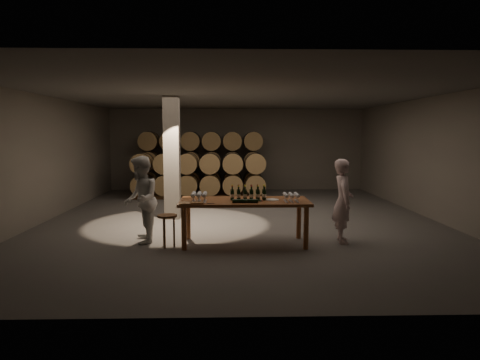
{
  "coord_description": "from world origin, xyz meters",
  "views": [
    {
      "loc": [
        -0.31,
        -11.01,
        2.24
      ],
      "look_at": [
        -0.04,
        -0.58,
        1.1
      ],
      "focal_mm": 32.0,
      "sensor_mm": 36.0,
      "label": 1
    }
  ],
  "objects_px": {
    "stool": "(167,221)",
    "notebook_near": "(197,203)",
    "plate": "(272,200)",
    "person_man": "(343,201)",
    "person_woman": "(141,200)",
    "tasting_table": "(244,205)",
    "bottle_cluster": "(248,194)"
  },
  "relations": [
    {
      "from": "stool",
      "to": "notebook_near",
      "type": "bearing_deg",
      "value": -19.98
    },
    {
      "from": "plate",
      "to": "person_man",
      "type": "bearing_deg",
      "value": 4.19
    },
    {
      "from": "stool",
      "to": "person_woman",
      "type": "relative_size",
      "value": 0.36
    },
    {
      "from": "stool",
      "to": "person_woman",
      "type": "height_order",
      "value": "person_woman"
    },
    {
      "from": "tasting_table",
      "to": "bottle_cluster",
      "type": "xyz_separation_m",
      "value": [
        0.08,
        0.07,
        0.21
      ]
    },
    {
      "from": "stool",
      "to": "person_woman",
      "type": "distance_m",
      "value": 0.77
    },
    {
      "from": "person_man",
      "to": "stool",
      "type": "bearing_deg",
      "value": 99.62
    },
    {
      "from": "tasting_table",
      "to": "person_woman",
      "type": "distance_m",
      "value": 2.12
    },
    {
      "from": "tasting_table",
      "to": "bottle_cluster",
      "type": "height_order",
      "value": "bottle_cluster"
    },
    {
      "from": "plate",
      "to": "stool",
      "type": "xyz_separation_m",
      "value": [
        -2.09,
        -0.17,
        -0.38
      ]
    },
    {
      "from": "plate",
      "to": "notebook_near",
      "type": "bearing_deg",
      "value": -165.01
    },
    {
      "from": "bottle_cluster",
      "to": "stool",
      "type": "height_order",
      "value": "bottle_cluster"
    },
    {
      "from": "tasting_table",
      "to": "person_woman",
      "type": "relative_size",
      "value": 1.45
    },
    {
      "from": "bottle_cluster",
      "to": "person_man",
      "type": "distance_m",
      "value": 1.95
    },
    {
      "from": "person_man",
      "to": "person_woman",
      "type": "distance_m",
      "value": 4.14
    },
    {
      "from": "bottle_cluster",
      "to": "person_man",
      "type": "relative_size",
      "value": 0.42
    },
    {
      "from": "notebook_near",
      "to": "person_man",
      "type": "relative_size",
      "value": 0.13
    },
    {
      "from": "tasting_table",
      "to": "person_man",
      "type": "height_order",
      "value": "person_man"
    },
    {
      "from": "person_man",
      "to": "bottle_cluster",
      "type": "bearing_deg",
      "value": 95.71
    },
    {
      "from": "plate",
      "to": "notebook_near",
      "type": "relative_size",
      "value": 1.17
    },
    {
      "from": "person_man",
      "to": "person_woman",
      "type": "bearing_deg",
      "value": 94.23
    },
    {
      "from": "stool",
      "to": "person_man",
      "type": "height_order",
      "value": "person_man"
    },
    {
      "from": "plate",
      "to": "stool",
      "type": "height_order",
      "value": "plate"
    },
    {
      "from": "stool",
      "to": "person_woman",
      "type": "bearing_deg",
      "value": 149.38
    },
    {
      "from": "tasting_table",
      "to": "notebook_near",
      "type": "height_order",
      "value": "notebook_near"
    },
    {
      "from": "bottle_cluster",
      "to": "stool",
      "type": "distance_m",
      "value": 1.7
    },
    {
      "from": "notebook_near",
      "to": "person_woman",
      "type": "distance_m",
      "value": 1.32
    },
    {
      "from": "notebook_near",
      "to": "tasting_table",
      "type": "bearing_deg",
      "value": 19.6
    },
    {
      "from": "stool",
      "to": "person_man",
      "type": "xyz_separation_m",
      "value": [
        3.56,
        0.28,
        0.34
      ]
    },
    {
      "from": "notebook_near",
      "to": "bottle_cluster",
      "type": "bearing_deg",
      "value": 21.24
    },
    {
      "from": "person_man",
      "to": "plate",
      "type": "bearing_deg",
      "value": 99.28
    },
    {
      "from": "bottle_cluster",
      "to": "stool",
      "type": "bearing_deg",
      "value": -170.8
    }
  ]
}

